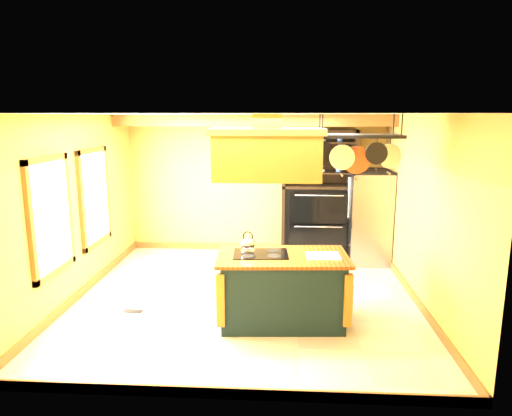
# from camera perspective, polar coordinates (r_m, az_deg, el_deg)

# --- Properties ---
(floor) EXTENTS (5.00, 5.00, 0.00)m
(floor) POSITION_cam_1_polar(r_m,az_deg,el_deg) (6.96, -1.28, -11.14)
(floor) COLOR beige
(floor) RESTS_ON ground
(ceiling) EXTENTS (5.00, 5.00, 0.00)m
(ceiling) POSITION_cam_1_polar(r_m,az_deg,el_deg) (6.42, -1.38, 11.67)
(ceiling) COLOR white
(ceiling) RESTS_ON wall_back
(wall_back) EXTENTS (5.00, 0.02, 2.70)m
(wall_back) POSITION_cam_1_polar(r_m,az_deg,el_deg) (9.02, -0.02, 3.03)
(wall_back) COLOR #C09546
(wall_back) RESTS_ON floor
(wall_front) EXTENTS (5.00, 0.02, 2.70)m
(wall_front) POSITION_cam_1_polar(r_m,az_deg,el_deg) (4.16, -4.18, -7.21)
(wall_front) COLOR #C09546
(wall_front) RESTS_ON floor
(wall_left) EXTENTS (0.02, 5.00, 2.70)m
(wall_left) POSITION_cam_1_polar(r_m,az_deg,el_deg) (7.21, -21.55, 0.05)
(wall_left) COLOR #C09546
(wall_left) RESTS_ON floor
(wall_right) EXTENTS (0.02, 5.00, 2.70)m
(wall_right) POSITION_cam_1_polar(r_m,az_deg,el_deg) (6.83, 20.07, -0.44)
(wall_right) COLOR #C09546
(wall_right) RESTS_ON floor
(ceiling_beam) EXTENTS (5.00, 0.15, 0.20)m
(ceiling_beam) POSITION_cam_1_polar(r_m,az_deg,el_deg) (8.12, -0.36, 10.87)
(ceiling_beam) COLOR olive
(ceiling_beam) RESTS_ON ceiling
(window_near) EXTENTS (0.06, 1.06, 1.56)m
(window_near) POSITION_cam_1_polar(r_m,az_deg,el_deg) (6.48, -24.23, -0.92)
(window_near) COLOR olive
(window_near) RESTS_ON wall_left
(window_far) EXTENTS (0.06, 1.06, 1.56)m
(window_far) POSITION_cam_1_polar(r_m,az_deg,el_deg) (7.72, -19.49, 1.30)
(window_far) COLOR olive
(window_far) RESTS_ON wall_left
(kitchen_island) EXTENTS (1.73, 1.03, 1.11)m
(kitchen_island) POSITION_cam_1_polar(r_m,az_deg,el_deg) (6.04, 3.26, -10.00)
(kitchen_island) COLOR #13292B
(kitchen_island) RESTS_ON floor
(range_hood) EXTENTS (1.38, 0.78, 0.80)m
(range_hood) POSITION_cam_1_polar(r_m,az_deg,el_deg) (5.64, 1.45, 7.00)
(range_hood) COLOR #A66D29
(range_hood) RESTS_ON ceiling
(pot_rack) EXTENTS (1.09, 0.51, 0.73)m
(pot_rack) POSITION_cam_1_polar(r_m,az_deg,el_deg) (5.71, 12.70, 7.73)
(pot_rack) COLOR black
(pot_rack) RESTS_ON ceiling
(refrigerator) EXTENTS (0.73, 0.85, 1.67)m
(refrigerator) POSITION_cam_1_polar(r_m,az_deg,el_deg) (8.66, 13.88, -1.30)
(refrigerator) COLOR gray
(refrigerator) RESTS_ON floor
(hutch) EXTENTS (1.37, 0.62, 2.43)m
(hutch) POSITION_cam_1_polar(r_m,az_deg,el_deg) (8.84, 7.66, -0.04)
(hutch) COLOR black
(hutch) RESTS_ON floor
(floor_register) EXTENTS (0.29, 0.14, 0.01)m
(floor_register) POSITION_cam_1_polar(r_m,az_deg,el_deg) (6.73, -15.15, -12.34)
(floor_register) COLOR black
(floor_register) RESTS_ON floor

